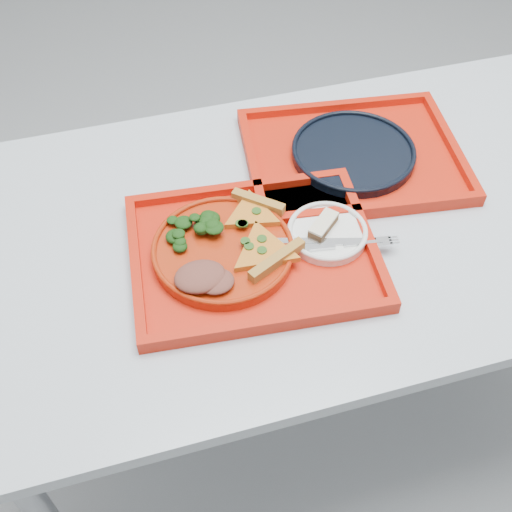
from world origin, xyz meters
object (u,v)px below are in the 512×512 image
tray_far (352,158)px  dessert_bar (323,225)px  tray_main (253,254)px  dinner_plate (223,251)px  navy_plate (353,153)px

tray_far → dessert_bar: dessert_bar is taller
tray_main → tray_far: 0.34m
tray_far → dinner_plate: dinner_plate is taller
tray_far → navy_plate: size_ratio=1.73×
tray_far → dinner_plate: 0.38m
tray_main → dinner_plate: bearing=174.9°
tray_far → navy_plate: 0.01m
dinner_plate → navy_plate: 0.38m
tray_far → dessert_bar: 0.24m
tray_main → navy_plate: bearing=41.2°
tray_far → navy_plate: bearing=0.0°
dinner_plate → dessert_bar: (0.19, -0.00, 0.01)m
tray_main → dinner_plate: dinner_plate is taller
tray_main → dessert_bar: 0.14m
dinner_plate → navy_plate: dinner_plate is taller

